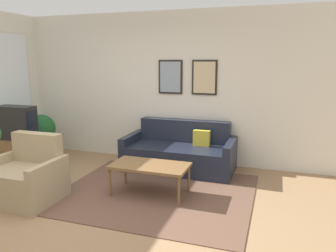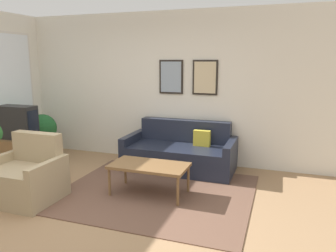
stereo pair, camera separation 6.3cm
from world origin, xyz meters
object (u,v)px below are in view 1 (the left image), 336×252
couch (180,153)px  potted_plant_tall (7,130)px  armchair (26,179)px  coffee_table (150,167)px  tv (16,123)px

couch → potted_plant_tall: bearing=-163.6°
couch → armchair: armchair is taller
coffee_table → tv: size_ratio=1.63×
couch → potted_plant_tall: 3.01m
coffee_table → couch: bearing=86.2°
armchair → coffee_table: bearing=10.1°
coffee_table → potted_plant_tall: potted_plant_tall is taller
tv → potted_plant_tall: (-0.35, 0.14, -0.18)m
tv → potted_plant_tall: bearing=158.2°
couch → tv: size_ratio=2.83×
coffee_table → tv: bearing=175.0°
potted_plant_tall → tv: bearing=-21.8°
couch → armchair: 2.46m
coffee_table → armchair: armchair is taller
couch → tv: tv is taller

